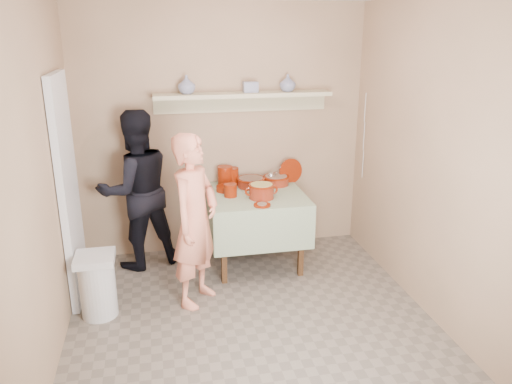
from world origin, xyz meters
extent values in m
plane|color=#6D6256|center=(0.00, 0.00, 0.00)|extent=(3.50, 3.50, 0.00)
cube|color=silver|center=(-1.46, 0.95, 1.00)|extent=(0.06, 0.70, 2.00)
cylinder|color=#691706|center=(-0.01, 1.59, 0.87)|extent=(0.16, 0.16, 0.21)
cylinder|color=#691706|center=(0.07, 1.62, 0.85)|extent=(0.15, 0.15, 0.18)
cylinder|color=#691706|center=(-0.01, 1.22, 0.82)|extent=(0.13, 0.13, 0.13)
cylinder|color=#691706|center=(-0.03, 1.40, 0.79)|extent=(0.19, 0.19, 0.06)
cylinder|color=#691706|center=(0.70, 1.58, 0.88)|extent=(0.27, 0.11, 0.27)
imported|color=navy|center=(0.66, 1.63, 1.81)|extent=(0.17, 0.17, 0.17)
imported|color=navy|center=(-0.36, 1.64, 1.81)|extent=(0.20, 0.20, 0.18)
cube|color=navy|center=(0.28, 1.63, 1.77)|extent=(0.15, 0.10, 0.10)
imported|color=#EB8365|center=(-0.41, 0.63, 0.76)|extent=(0.62, 0.67, 1.53)
imported|color=black|center=(-0.91, 1.48, 0.80)|extent=(0.94, 0.83, 1.61)
cube|color=tan|center=(0.00, 1.76, 1.30)|extent=(3.00, 0.02, 2.60)
cube|color=tan|center=(0.00, -1.76, 1.30)|extent=(3.00, 0.02, 2.60)
cube|color=tan|center=(-1.51, 0.00, 1.30)|extent=(0.02, 3.50, 2.60)
cube|color=tan|center=(1.51, 0.00, 1.30)|extent=(0.02, 3.50, 2.60)
cube|color=#4C2D16|center=(-0.13, 0.90, 0.35)|extent=(0.05, 0.05, 0.71)
cube|color=#4C2D16|center=(0.63, 0.90, 0.35)|extent=(0.05, 0.05, 0.71)
cube|color=#4C2D16|center=(-0.13, 1.66, 0.35)|extent=(0.05, 0.05, 0.71)
cube|color=#4C2D16|center=(0.63, 1.66, 0.35)|extent=(0.05, 0.05, 0.71)
cube|color=#4C2D16|center=(0.25, 1.28, 0.73)|extent=(0.90, 0.90, 0.04)
cube|color=#2C591E|center=(0.25, 1.28, 0.76)|extent=(0.96, 0.96, 0.01)
cube|color=#2C591E|center=(0.25, 0.80, 0.54)|extent=(0.96, 0.01, 0.44)
cube|color=#2C591E|center=(0.25, 1.76, 0.54)|extent=(0.96, 0.01, 0.44)
cube|color=#2C591E|center=(-0.23, 1.28, 0.54)|extent=(0.01, 0.96, 0.44)
cube|color=#2C591E|center=(0.73, 1.28, 0.54)|extent=(0.01, 0.96, 0.44)
cylinder|color=maroon|center=(0.25, 1.49, 0.81)|extent=(0.28, 0.28, 0.09)
cylinder|color=#691706|center=(0.25, 1.49, 0.85)|extent=(0.30, 0.30, 0.01)
cylinder|color=brown|center=(0.25, 1.49, 0.83)|extent=(0.25, 0.25, 0.05)
cylinder|color=maroon|center=(0.52, 1.51, 0.81)|extent=(0.26, 0.26, 0.09)
cylinder|color=#691706|center=(0.52, 1.51, 0.85)|extent=(0.28, 0.28, 0.01)
cylinder|color=#8C6B54|center=(0.52, 1.51, 0.83)|extent=(0.23, 0.23, 0.05)
cylinder|color=silver|center=(0.51, 1.39, 0.94)|extent=(0.01, 0.22, 0.16)
sphere|color=silver|center=(0.47, 1.51, 0.87)|extent=(0.07, 0.07, 0.07)
cylinder|color=maroon|center=(0.28, 1.11, 0.83)|extent=(0.24, 0.24, 0.14)
cylinder|color=#691706|center=(0.28, 1.11, 0.90)|extent=(0.25, 0.25, 0.01)
cylinder|color=tan|center=(0.28, 1.11, 0.88)|extent=(0.21, 0.21, 0.05)
torus|color=#691706|center=(0.16, 1.11, 0.84)|extent=(0.09, 0.02, 0.09)
torus|color=#691706|center=(0.40, 1.11, 0.84)|extent=(0.09, 0.02, 0.09)
cylinder|color=#691706|center=(0.24, 0.89, 0.77)|extent=(0.16, 0.16, 0.02)
cylinder|color=#8C6B54|center=(0.24, 0.89, 0.78)|extent=(0.09, 0.09, 0.01)
cube|color=#C3BA91|center=(0.20, 1.62, 1.70)|extent=(1.80, 0.25, 0.04)
cube|color=#C3BA91|center=(0.20, 1.74, 1.60)|extent=(1.80, 0.02, 0.18)
cylinder|color=silver|center=(-1.25, 0.55, 0.25)|extent=(0.30, 0.30, 0.50)
cube|color=silver|center=(-1.25, 0.55, 0.53)|extent=(0.32, 0.32, 0.06)
cylinder|color=silver|center=(1.47, 1.50, 1.55)|extent=(0.01, 0.01, 0.30)
cylinder|color=silver|center=(1.47, 1.48, 1.25)|extent=(0.01, 0.01, 0.30)
cylinder|color=silver|center=(1.47, 1.46, 0.95)|extent=(0.01, 0.01, 0.30)
camera|label=1|loc=(-0.70, -3.38, 2.34)|focal=35.00mm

